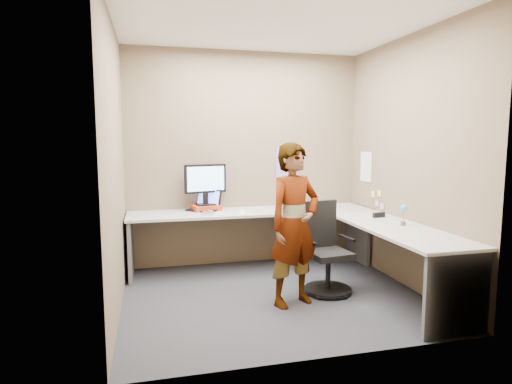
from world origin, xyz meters
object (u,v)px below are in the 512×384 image
object	(u,v)px
monitor	(205,181)
office_chair	(326,256)
desk	(301,230)
person	(294,225)

from	to	relation	value
monitor	office_chair	bearing A→B (deg)	-58.97
desk	office_chair	distance (m)	0.45
desk	monitor	distance (m)	1.33
office_chair	person	distance (m)	0.64
desk	monitor	bearing A→B (deg)	142.29
office_chair	person	xyz separation A→B (m)	(-0.44, -0.25, 0.40)
desk	person	size ratio (longest dim) A/B	1.90
desk	person	bearing A→B (deg)	-115.70
monitor	person	size ratio (longest dim) A/B	0.33
office_chair	monitor	bearing A→B (deg)	126.77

